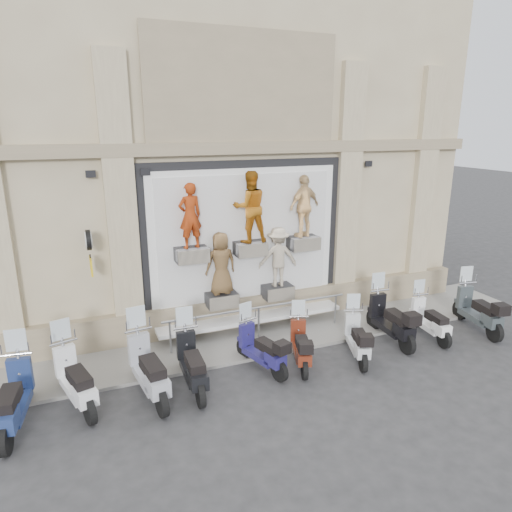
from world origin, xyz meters
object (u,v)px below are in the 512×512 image
at_px(clock_sign_bracket, 89,246).
at_px(scooter_g, 358,331).
at_px(scooter_b, 74,369).
at_px(scooter_c, 148,358).
at_px(scooter_f, 301,337).
at_px(scooter_d, 192,354).
at_px(scooter_j, 479,302).
at_px(scooter_e, 261,340).
at_px(scooter_a, 12,387).
at_px(guard_rail, 259,323).
at_px(scooter_i, 430,312).
at_px(scooter_h, 391,311).

xyz_separation_m(clock_sign_bracket, scooter_g, (5.71, -2.24, -2.09)).
height_order(scooter_b, scooter_c, scooter_c).
bearing_deg(clock_sign_bracket, scooter_c, -67.16).
distance_m(clock_sign_bracket, scooter_b, 2.73).
distance_m(scooter_f, scooter_g, 1.41).
relative_size(clock_sign_bracket, scooter_d, 0.52).
distance_m(scooter_c, scooter_j, 8.79).
relative_size(scooter_e, scooter_f, 1.04).
xyz_separation_m(scooter_a, scooter_b, (1.06, 0.29, -0.02)).
height_order(scooter_a, scooter_f, scooter_a).
bearing_deg(guard_rail, scooter_j, -16.39).
bearing_deg(scooter_g, scooter_d, -162.40).
bearing_deg(scooter_c, scooter_e, -4.49).
height_order(clock_sign_bracket, scooter_b, clock_sign_bracket).
bearing_deg(scooter_e, clock_sign_bracket, 135.66).
xyz_separation_m(scooter_f, scooter_i, (3.79, 0.00, 0.01)).
bearing_deg(scooter_j, scooter_c, -170.37).
height_order(guard_rail, scooter_j, scooter_j).
relative_size(scooter_c, scooter_f, 1.25).
distance_m(scooter_c, scooter_i, 7.27).
bearing_deg(scooter_d, scooter_h, 4.79).
bearing_deg(scooter_a, scooter_d, 8.67).
relative_size(scooter_g, scooter_i, 1.00).
bearing_deg(scooter_c, guard_rail, 18.98).
xyz_separation_m(scooter_c, scooter_e, (2.54, 0.13, -0.14)).
relative_size(clock_sign_bracket, scooter_e, 0.57).
height_order(scooter_f, scooter_j, scooter_j).
relative_size(scooter_a, scooter_h, 1.01).
height_order(scooter_a, scooter_j, scooter_a).
height_order(clock_sign_bracket, scooter_e, clock_sign_bracket).
relative_size(scooter_a, scooter_f, 1.20).
xyz_separation_m(scooter_e, scooter_i, (4.72, -0.16, -0.02)).
bearing_deg(scooter_i, guard_rail, 166.40).
bearing_deg(scooter_h, guard_rail, 160.78).
xyz_separation_m(clock_sign_bracket, scooter_b, (-0.56, -1.79, -1.99)).
bearing_deg(clock_sign_bracket, guard_rail, -6.84).
distance_m(scooter_c, scooter_d, 0.90).
bearing_deg(scooter_g, scooter_a, -160.56).
bearing_deg(scooter_j, scooter_b, -171.36).
bearing_deg(guard_rail, scooter_h, -23.04).
relative_size(clock_sign_bracket, scooter_h, 0.50).
bearing_deg(clock_sign_bracket, scooter_f, -25.06).
xyz_separation_m(clock_sign_bracket, scooter_e, (3.38, -1.86, -2.08)).
bearing_deg(scooter_f, clock_sign_bracket, 174.50).
height_order(clock_sign_bracket, scooter_h, clock_sign_bracket).
bearing_deg(scooter_c, scooter_h, -5.61).
distance_m(guard_rail, scooter_j, 5.98).
relative_size(scooter_d, scooter_i, 1.13).
relative_size(scooter_a, scooter_e, 1.15).
bearing_deg(scooter_g, scooter_f, -168.30).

